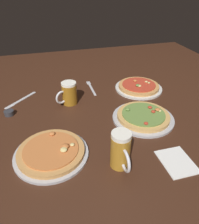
% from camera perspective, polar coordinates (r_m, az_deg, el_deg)
% --- Properties ---
extents(ground_plane, '(2.40, 2.40, 0.03)m').
position_cam_1_polar(ground_plane, '(1.19, 0.00, -1.41)').
color(ground_plane, '#3D2114').
extents(pizza_plate_near, '(0.32, 0.32, 0.05)m').
position_cam_1_polar(pizza_plate_near, '(1.17, 11.48, -1.20)').
color(pizza_plate_near, '#B2B2B7').
rests_on(pizza_plate_near, ground_plane).
extents(pizza_plate_far, '(0.31, 0.31, 0.05)m').
position_cam_1_polar(pizza_plate_far, '(1.47, 10.30, 6.57)').
color(pizza_plate_far, silver).
rests_on(pizza_plate_far, ground_plane).
extents(pizza_plate_side, '(0.32, 0.32, 0.05)m').
position_cam_1_polar(pizza_plate_side, '(0.96, -12.60, -10.34)').
color(pizza_plate_side, '#B2B2B7').
rests_on(pizza_plate_side, ground_plane).
extents(beer_mug_dark, '(0.08, 0.14, 0.16)m').
position_cam_1_polar(beer_mug_dark, '(0.85, 5.65, -10.13)').
color(beer_mug_dark, '#B27A23').
rests_on(beer_mug_dark, ground_plane).
extents(beer_mug_amber, '(0.13, 0.10, 0.13)m').
position_cam_1_polar(beer_mug_amber, '(1.27, -8.09, 4.90)').
color(beer_mug_amber, '#9E6619').
rests_on(beer_mug_amber, ground_plane).
extents(ramekin_sauce, '(0.05, 0.05, 0.03)m').
position_cam_1_polar(ramekin_sauce, '(1.28, -22.79, -0.20)').
color(ramekin_sauce, '#333338').
rests_on(ramekin_sauce, ground_plane).
extents(napkin_folded, '(0.13, 0.16, 0.01)m').
position_cam_1_polar(napkin_folded, '(0.97, 19.77, -12.20)').
color(napkin_folded, white).
rests_on(napkin_folded, ground_plane).
extents(fork_left, '(0.03, 0.21, 0.01)m').
position_cam_1_polar(fork_left, '(1.47, -2.22, 6.49)').
color(fork_left, silver).
rests_on(fork_left, ground_plane).
extents(knife_right, '(0.18, 0.18, 0.01)m').
position_cam_1_polar(knife_right, '(1.41, -20.07, 3.03)').
color(knife_right, silver).
rests_on(knife_right, ground_plane).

